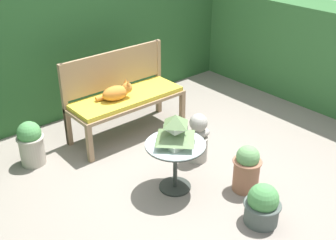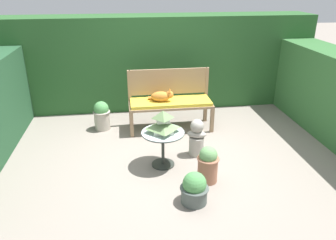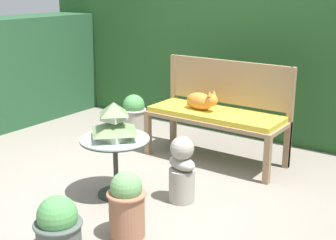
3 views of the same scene
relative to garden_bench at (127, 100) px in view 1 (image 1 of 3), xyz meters
The scene contains 12 objects.
ground 1.09m from the garden_bench, 95.77° to the right, with size 30.00×30.00×0.00m, color gray.
foliage_hedge_back 1.41m from the garden_bench, 94.24° to the left, with size 6.40×0.82×1.86m, color #285628.
foliage_hedge_right 2.88m from the garden_bench, 16.74° to the right, with size 0.70×3.50×1.40m, color #336633.
garden_bench is the anchor object (origin of this frame).
bench_backrest 0.38m from the garden_bench, 90.00° to the left, with size 1.47×0.06×1.04m.
cat 0.23m from the garden_bench, behind, with size 0.43×0.25×0.23m.
patio_table 1.28m from the garden_bench, 103.23° to the right, with size 0.61×0.61×0.53m.
pagoda_birdhouse 1.30m from the garden_bench, 103.23° to the right, with size 0.38×0.38×0.32m.
garden_bust 1.06m from the garden_bench, 75.93° to the right, with size 0.32×0.24×0.59m.
potted_plant_hedge_corner 1.77m from the garden_bench, 81.96° to the right, with size 0.30×0.30×0.52m.
potted_plant_table_far 1.25m from the garden_bench, behind, with size 0.31×0.31×0.53m.
potted_plant_bench_left 2.18m from the garden_bench, 90.74° to the right, with size 0.35×0.35×0.41m.
Camera 1 is at (-2.57, -2.96, 2.69)m, focal length 45.00 mm.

